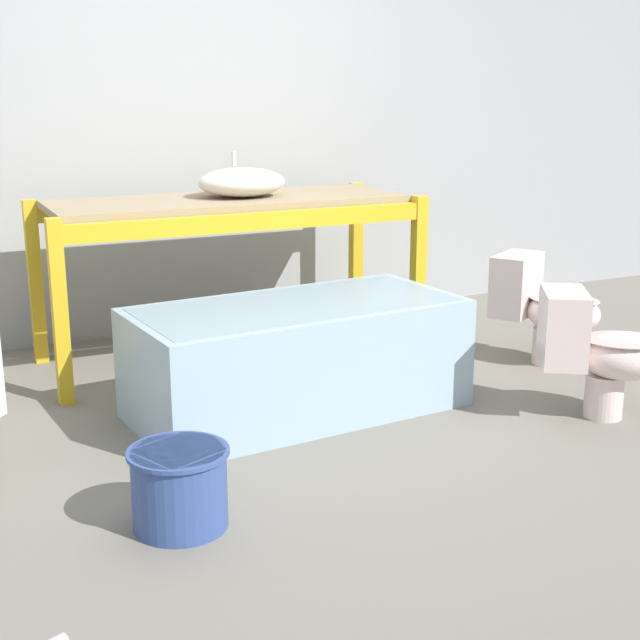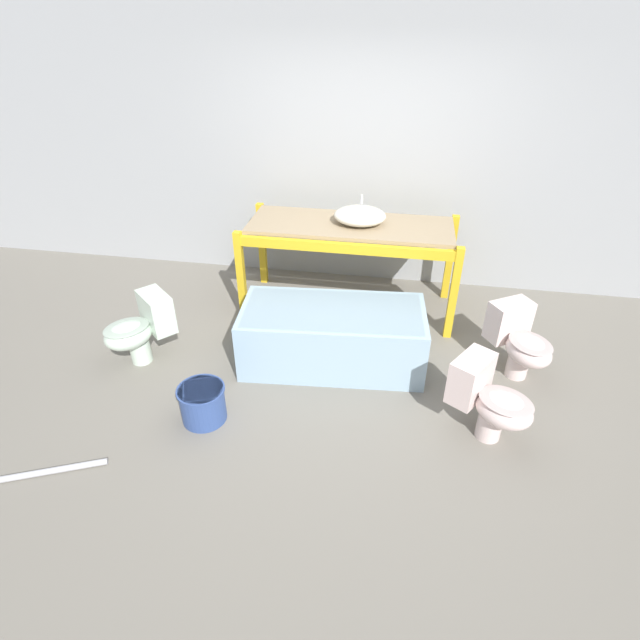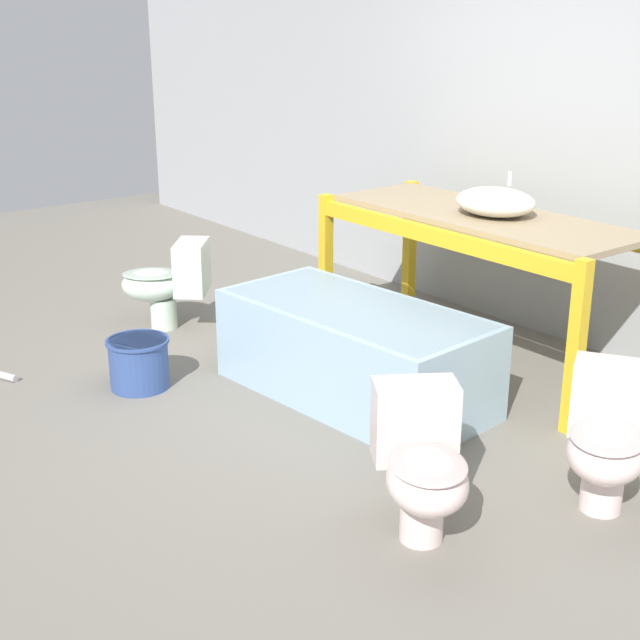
% 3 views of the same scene
% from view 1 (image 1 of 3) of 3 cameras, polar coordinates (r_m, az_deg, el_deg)
% --- Properties ---
extents(ground_plane, '(12.00, 12.00, 0.00)m').
position_cam_1_polar(ground_plane, '(4.15, 0.78, -6.44)').
color(ground_plane, slate).
extents(warehouse_wall_rear, '(10.80, 0.08, 3.20)m').
position_cam_1_polar(warehouse_wall_rear, '(5.62, -8.04, 15.61)').
color(warehouse_wall_rear, '#9EA0A3').
rests_on(warehouse_wall_rear, ground_plane).
extents(shelving_rack, '(2.06, 0.83, 0.91)m').
position_cam_1_polar(shelving_rack, '(4.95, -5.88, 6.36)').
color(shelving_rack, gold).
rests_on(shelving_rack, ground_plane).
extents(sink_basin, '(0.49, 0.41, 0.24)m').
position_cam_1_polar(sink_basin, '(4.97, -5.05, 8.78)').
color(sink_basin, silver).
rests_on(sink_basin, shelving_rack).
extents(bathtub_main, '(1.60, 0.86, 0.52)m').
position_cam_1_polar(bathtub_main, '(4.19, -1.45, -1.93)').
color(bathtub_main, '#99B7CC').
rests_on(bathtub_main, ground_plane).
extents(toilet_far, '(0.66, 0.59, 0.60)m').
position_cam_1_polar(toilet_far, '(4.30, 17.42, -1.76)').
color(toilet_far, silver).
rests_on(toilet_far, ground_plane).
extents(toilet_extra, '(0.58, 0.66, 0.60)m').
position_cam_1_polar(toilet_extra, '(5.07, 14.15, 0.94)').
color(toilet_extra, silver).
rests_on(toilet_extra, ground_plane).
extents(bucket_white, '(0.36, 0.36, 0.29)m').
position_cam_1_polar(bucket_white, '(3.19, -8.98, -10.46)').
color(bucket_white, '#334C8C').
rests_on(bucket_white, ground_plane).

